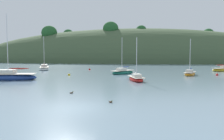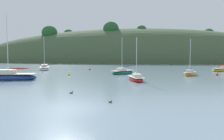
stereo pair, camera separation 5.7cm
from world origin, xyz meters
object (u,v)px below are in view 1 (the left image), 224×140
(mooring_buoy_channel, at_px, (90,69))
(duck_lone_right, at_px, (72,93))
(sailboat_orange_cutter, at_px, (190,73))
(mooring_buoy_outer, at_px, (69,75))
(sailboat_blue_center, at_px, (224,70))
(sailboat_teal_outer, at_px, (11,77))
(sailboat_yellow_far, at_px, (44,68))
(sailboat_cream_ketch, at_px, (123,72))
(duck_straggler, at_px, (111,102))
(sailboat_grey_yawl, at_px, (136,79))
(mooring_buoy_inner, at_px, (217,75))

(mooring_buoy_channel, distance_m, duck_lone_right, 30.82)
(sailboat_orange_cutter, bearing_deg, mooring_buoy_outer, -171.92)
(sailboat_blue_center, xyz_separation_m, mooring_buoy_channel, (-29.77, -0.02, -0.24))
(sailboat_teal_outer, relative_size, sailboat_yellow_far, 1.21)
(sailboat_yellow_far, distance_m, sailboat_cream_ketch, 20.62)
(sailboat_cream_ketch, relative_size, duck_straggler, 18.22)
(mooring_buoy_outer, height_order, duck_straggler, mooring_buoy_outer)
(sailboat_teal_outer, distance_m, duck_lone_right, 15.61)
(sailboat_teal_outer, bearing_deg, sailboat_grey_yawl, 3.44)
(sailboat_orange_cutter, height_order, sailboat_grey_yawl, sailboat_orange_cutter)
(sailboat_orange_cutter, xyz_separation_m, sailboat_teal_outer, (-27.35, -10.29, 0.13))
(sailboat_blue_center, xyz_separation_m, sailboat_grey_yawl, (-18.58, -19.59, -0.06))
(sailboat_cream_ketch, bearing_deg, mooring_buoy_outer, -154.42)
(sailboat_cream_ketch, distance_m, sailboat_grey_yawl, 10.89)
(sailboat_grey_yawl, bearing_deg, mooring_buoy_outer, 152.08)
(sailboat_yellow_far, xyz_separation_m, sailboat_cream_ketch, (19.06, -7.87, -0.04))
(mooring_buoy_channel, relative_size, mooring_buoy_outer, 1.00)
(sailboat_yellow_far, height_order, sailboat_cream_ketch, sailboat_yellow_far)
(sailboat_grey_yawl, bearing_deg, sailboat_yellow_far, 139.77)
(sailboat_cream_ketch, height_order, duck_lone_right, sailboat_cream_ketch)
(sailboat_blue_center, bearing_deg, sailboat_orange_cutter, -132.00)
(sailboat_cream_ketch, bearing_deg, sailboat_yellow_far, 157.57)
(sailboat_blue_center, distance_m, mooring_buoy_inner, 11.21)
(sailboat_cream_ketch, height_order, mooring_buoy_channel, sailboat_cream_ketch)
(mooring_buoy_outer, bearing_deg, sailboat_teal_outer, -131.15)
(mooring_buoy_channel, relative_size, mooring_buoy_inner, 1.00)
(sailboat_blue_center, bearing_deg, sailboat_yellow_far, -178.33)
(sailboat_teal_outer, height_order, sailboat_yellow_far, sailboat_teal_outer)
(sailboat_teal_outer, height_order, sailboat_cream_ketch, sailboat_teal_outer)
(sailboat_blue_center, distance_m, sailboat_teal_outer, 42.13)
(mooring_buoy_channel, bearing_deg, duck_straggler, -74.31)
(sailboat_blue_center, relative_size, sailboat_cream_ketch, 1.12)
(sailboat_teal_outer, bearing_deg, mooring_buoy_outer, 48.85)
(sailboat_teal_outer, xyz_separation_m, mooring_buoy_channel, (6.94, 20.66, -0.32))
(sailboat_teal_outer, height_order, duck_straggler, sailboat_teal_outer)
(mooring_buoy_channel, xyz_separation_m, duck_straggler, (9.52, -33.88, -0.07))
(sailboat_yellow_far, bearing_deg, mooring_buoy_outer, -50.57)
(sailboat_cream_ketch, relative_size, mooring_buoy_inner, 13.02)
(sailboat_orange_cutter, distance_m, sailboat_yellow_far, 32.33)
(sailboat_teal_outer, bearing_deg, duck_straggler, -38.77)
(sailboat_blue_center, distance_m, mooring_buoy_channel, 29.77)
(sailboat_grey_yawl, xyz_separation_m, mooring_buoy_inner, (13.85, 9.43, -0.18))
(sailboat_grey_yawl, bearing_deg, sailboat_blue_center, 46.52)
(duck_straggler, bearing_deg, sailboat_teal_outer, 141.23)
(sailboat_teal_outer, relative_size, mooring_buoy_channel, 18.08)
(sailboat_yellow_far, bearing_deg, mooring_buoy_channel, 6.23)
(mooring_buoy_channel, height_order, duck_straggler, mooring_buoy_channel)
(duck_lone_right, bearing_deg, mooring_buoy_channel, 99.86)
(mooring_buoy_inner, xyz_separation_m, duck_straggler, (-15.52, -23.75, -0.07))
(sailboat_teal_outer, xyz_separation_m, mooring_buoy_outer, (6.39, 7.31, -0.32))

